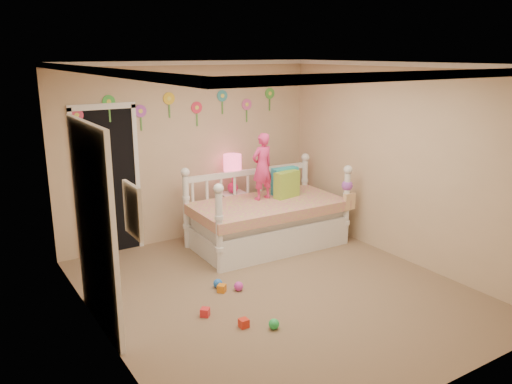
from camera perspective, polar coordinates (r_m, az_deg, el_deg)
floor at (r=6.22m, az=2.23°, el=-10.74°), size 4.00×4.50×0.01m
ceiling at (r=5.60m, az=2.51°, el=13.94°), size 4.00×4.50×0.01m
back_wall at (r=7.69m, az=-7.27°, el=4.42°), size 4.00×0.01×2.60m
left_wall at (r=4.95m, az=-17.04°, el=-2.16°), size 0.01×4.50×2.60m
right_wall at (r=7.08m, az=15.80°, el=3.04°), size 0.01×4.50×2.60m
crown_molding at (r=5.60m, az=2.50°, el=13.64°), size 4.00×4.50×0.06m
daybed at (r=7.39m, az=1.25°, el=-1.55°), size 2.21×1.24×1.18m
pillow_turquoise at (r=7.71m, az=3.18°, el=1.22°), size 0.41×0.14×0.41m
pillow_lime at (r=7.56m, az=3.41°, el=0.84°), size 0.43×0.22×0.38m
child at (r=7.38m, az=0.69°, el=2.82°), size 0.38×0.28×0.96m
nightstand at (r=7.98m, az=-2.54°, el=-2.31°), size 0.40×0.31×0.64m
table_lamp at (r=7.79m, az=-2.61°, el=2.71°), size 0.27×0.27×0.59m
closet_doorway at (r=7.30m, az=-16.05°, el=1.24°), size 0.90×0.04×2.07m
flower_decals at (r=7.54m, az=-8.02°, el=9.11°), size 3.40×0.02×0.50m
mirror_closet at (r=5.32m, az=-17.30°, el=-3.84°), size 0.07×1.30×2.10m
wall_picture at (r=4.06m, az=-13.42°, el=-1.98°), size 0.05×0.34×0.42m
hanging_bag at (r=7.54m, az=10.06°, el=-0.42°), size 0.20×0.16×0.36m
toy_scatter at (r=5.81m, az=-2.26°, el=-12.12°), size 1.14×1.48×0.11m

